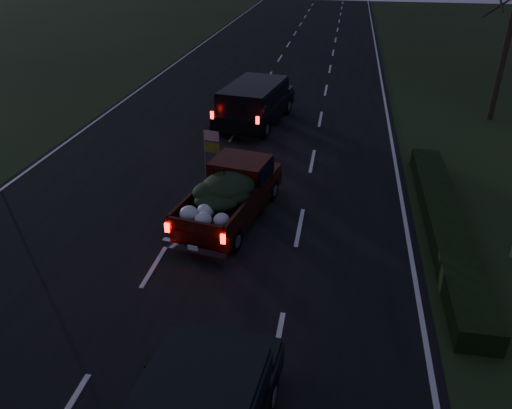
% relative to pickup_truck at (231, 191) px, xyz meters
% --- Properties ---
extents(ground, '(120.00, 120.00, 0.00)m').
position_rel_pickup_truck_xyz_m(ground, '(-1.45, -2.74, -0.92)').
color(ground, black).
rests_on(ground, ground).
extents(road_asphalt, '(14.00, 120.00, 0.02)m').
position_rel_pickup_truck_xyz_m(road_asphalt, '(-1.45, -2.74, -0.91)').
color(road_asphalt, black).
rests_on(road_asphalt, ground).
extents(hedge_row, '(1.00, 10.00, 0.60)m').
position_rel_pickup_truck_xyz_m(hedge_row, '(6.35, 0.26, -0.62)').
color(hedge_row, black).
rests_on(hedge_row, ground).
extents(pickup_truck, '(2.57, 4.93, 2.46)m').
position_rel_pickup_truck_xyz_m(pickup_truck, '(0.00, 0.00, 0.00)').
color(pickup_truck, '#391007').
rests_on(pickup_truck, ground).
extents(lead_suv, '(3.03, 5.61, 1.53)m').
position_rel_pickup_truck_xyz_m(lead_suv, '(-0.81, 8.57, 0.24)').
color(lead_suv, black).
rests_on(lead_suv, ground).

